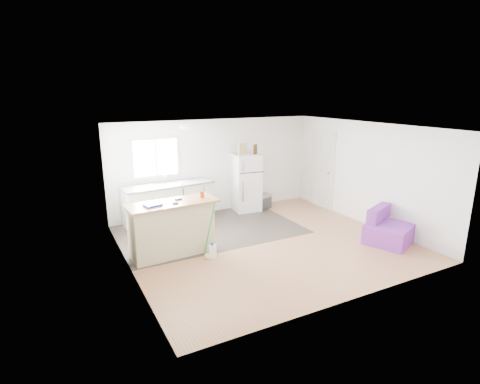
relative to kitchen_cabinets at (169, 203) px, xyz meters
The scene contains 19 objects.
room 2.67m from the kitchen_cabinets, 57.57° to the right, with size 5.51×5.01×2.41m.
vinyl_zone 1.23m from the kitchen_cabinets, 54.59° to the right, with size 4.05×2.50×0.00m, color #342D27.
window 1.12m from the kitchen_cabinets, 118.42° to the left, with size 1.18×0.06×0.98m.
interior_door 4.18m from the kitchen_cabinets, ahead, with size 0.11×0.92×2.10m.
ceiling_fixture 2.12m from the kitchen_cabinets, 79.61° to the right, with size 0.30×0.30×0.07m, color white.
kitchen_cabinets is the anchor object (origin of this frame).
peninsula 1.87m from the kitchen_cabinets, 105.40° to the right, with size 1.74×0.75×1.05m.
refrigerator 2.12m from the kitchen_cabinets, ahead, with size 0.72×0.69×1.50m.
cooler 2.55m from the kitchen_cabinets, ahead, with size 0.59×0.48×0.39m.
purple_seat 4.93m from the kitchen_cabinets, 42.33° to the right, with size 1.11×1.11×0.72m.
cleaner_jug 2.36m from the kitchen_cabinets, 87.38° to the right, with size 0.15×0.12×0.31m.
mop 2.29m from the kitchen_cabinets, 88.84° to the right, with size 0.26×0.30×1.12m.
red_cup 1.88m from the kitchen_cabinets, 85.06° to the right, with size 0.08×0.08×0.12m, color red.
blue_tray 2.14m from the kitchen_cabinets, 114.68° to the right, with size 0.30×0.22×0.04m, color #141EBF.
tool_a 1.84m from the kitchen_cabinets, 100.45° to the right, with size 0.14×0.05×0.03m, color black.
tool_b 2.08m from the kitchen_cabinets, 103.16° to the right, with size 0.10×0.04×0.03m, color black.
cardboard_box 2.28m from the kitchen_cabinets, ahead, with size 0.20×0.10×0.30m, color tan.
bottle_left 2.57m from the kitchen_cabinets, ahead, with size 0.07×0.07×0.25m, color #37210A.
bottle_right 2.64m from the kitchen_cabinets, ahead, with size 0.07×0.07×0.25m, color #37210A.
Camera 1 is at (-3.85, -6.20, 3.05)m, focal length 28.00 mm.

